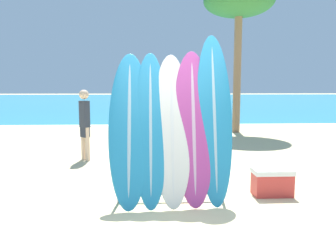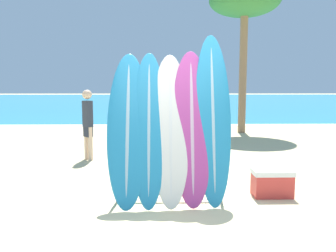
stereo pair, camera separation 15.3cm
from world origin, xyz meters
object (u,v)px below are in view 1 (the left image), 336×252
at_px(surfboard_slot_2, 172,129).
at_px(cooler_box, 272,182).
at_px(surfboard_slot_0, 129,128).
at_px(person_mid_beach, 187,122).
at_px(surfboard_rack, 171,166).
at_px(surfboard_slot_3, 194,127).
at_px(surfboard_slot_1, 151,128).
at_px(surfboard_slot_4, 214,118).
at_px(palm_tree, 239,4).
at_px(person_near_water, 212,108).
at_px(person_far_left, 124,106).
at_px(person_far_right, 85,122).

bearing_deg(surfboard_slot_2, cooler_box, 7.59).
height_order(surfboard_slot_0, cooler_box, surfboard_slot_0).
bearing_deg(person_mid_beach, surfboard_rack, 136.67).
bearing_deg(cooler_box, surfboard_slot_3, -170.88).
bearing_deg(surfboard_rack, surfboard_slot_0, 179.51).
bearing_deg(surfboard_slot_1, surfboard_rack, -1.11).
height_order(surfboard_rack, person_mid_beach, person_mid_beach).
xyz_separation_m(surfboard_slot_2, surfboard_slot_4, (0.59, 0.03, 0.14)).
bearing_deg(surfboard_slot_1, surfboard_slot_0, -179.88).
xyz_separation_m(surfboard_slot_0, palm_tree, (3.37, 7.09, 3.43)).
relative_size(surfboard_slot_4, person_near_water, 1.57).
relative_size(surfboard_slot_4, cooler_box, 4.07).
bearing_deg(cooler_box, palm_tree, 79.67).
height_order(person_far_left, cooler_box, person_far_left).
relative_size(surfboard_slot_2, surfboard_slot_3, 0.98).
relative_size(surfboard_slot_1, cooler_box, 3.64).
bearing_deg(person_mid_beach, person_near_water, -47.92).
distance_m(surfboard_slot_4, cooler_box, 1.36).
bearing_deg(cooler_box, person_far_left, 111.29).
xyz_separation_m(surfboard_rack, surfboard_slot_4, (0.61, 0.04, 0.67)).
bearing_deg(person_near_water, person_mid_beach, 13.85).
bearing_deg(person_far_left, person_far_right, 111.11).
bearing_deg(surfboard_rack, person_near_water, 75.52).
bearing_deg(person_far_right, person_far_left, 131.64).
xyz_separation_m(surfboard_rack, cooler_box, (1.54, 0.20, -0.31)).
bearing_deg(palm_tree, surfboard_slot_3, -109.27).
distance_m(surfboard_slot_3, cooler_box, 1.51).
height_order(surfboard_slot_2, cooler_box, surfboard_slot_2).
bearing_deg(surfboard_slot_2, surfboard_slot_4, 3.38).
relative_size(surfboard_rack, surfboard_slot_1, 0.71).
bearing_deg(person_mid_beach, person_far_left, -11.96).
distance_m(surfboard_slot_0, person_far_right, 3.02).
bearing_deg(surfboard_slot_3, surfboard_slot_4, 5.57).
relative_size(surfboard_slot_3, surfboard_slot_4, 0.90).
bearing_deg(person_near_water, palm_tree, 64.06).
height_order(surfboard_rack, person_near_water, person_near_water).
bearing_deg(cooler_box, surfboard_slot_4, -169.76).
distance_m(person_near_water, palm_tree, 3.86).
height_order(person_near_water, person_far_left, person_far_left).
relative_size(surfboard_slot_1, surfboard_slot_4, 0.89).
xyz_separation_m(surfboard_slot_1, surfboard_slot_2, (0.30, -0.00, -0.01)).
distance_m(surfboard_rack, person_mid_beach, 2.62).
bearing_deg(surfboard_slot_2, surfboard_slot_0, 179.70).
height_order(person_near_water, cooler_box, person_near_water).
bearing_deg(person_far_left, surfboard_slot_2, 127.36).
height_order(surfboard_slot_0, surfboard_slot_3, surfboard_slot_3).
bearing_deg(cooler_box, surfboard_slot_0, -174.60).
xyz_separation_m(surfboard_rack, surfboard_slot_0, (-0.58, 0.00, 0.54)).
xyz_separation_m(surfboard_slot_1, person_far_right, (-1.45, 2.78, -0.21)).
relative_size(surfboard_slot_2, person_far_right, 1.34).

